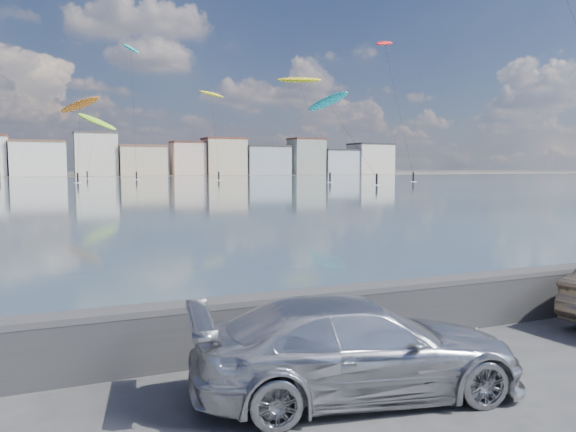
# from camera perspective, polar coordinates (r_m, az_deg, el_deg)

# --- Properties ---
(ground) EXTENTS (700.00, 700.00, 0.00)m
(ground) POSITION_cam_1_polar(r_m,az_deg,el_deg) (7.36, 5.39, -20.29)
(ground) COLOR #333335
(ground) RESTS_ON ground
(bay_water) EXTENTS (500.00, 177.00, 0.00)m
(bay_water) POSITION_cam_1_polar(r_m,az_deg,el_deg) (97.44, -21.22, 2.89)
(bay_water) COLOR #32424E
(bay_water) RESTS_ON ground
(far_shore_strip) EXTENTS (500.00, 60.00, 0.00)m
(far_shore_strip) POSITION_cam_1_polar(r_m,az_deg,el_deg) (205.89, -22.24, 3.83)
(far_shore_strip) COLOR #4C473D
(far_shore_strip) RESTS_ON ground
(seawall) EXTENTS (400.00, 0.36, 1.08)m
(seawall) POSITION_cam_1_polar(r_m,az_deg,el_deg) (9.47, -2.53, -10.67)
(seawall) COLOR #28282B
(seawall) RESTS_ON ground
(far_buildings) EXTENTS (240.79, 13.26, 14.60)m
(far_buildings) POSITION_cam_1_polar(r_m,az_deg,el_deg) (191.91, -21.84, 5.58)
(far_buildings) COLOR beige
(far_buildings) RESTS_ON ground
(car_silver) EXTENTS (4.86, 2.65, 1.34)m
(car_silver) POSITION_cam_1_polar(r_m,az_deg,el_deg) (7.97, 7.08, -13.11)
(car_silver) COLOR #B4B5BB
(car_silver) RESTS_ON ground
(kitesurfer_1) EXTENTS (8.97, 19.01, 18.28)m
(kitesurfer_1) POSITION_cam_1_polar(r_m,az_deg,el_deg) (127.93, -20.39, 10.47)
(kitesurfer_1) COLOR orange
(kitesurfer_1) RESTS_ON ground
(kitesurfer_2) EXTENTS (7.38, 10.78, 30.04)m
(kitesurfer_2) POSITION_cam_1_polar(r_m,az_deg,el_deg) (123.36, 9.82, 16.61)
(kitesurfer_2) COLOR red
(kitesurfer_2) RESTS_ON ground
(kitesurfer_4) EXTENTS (8.97, 13.38, 21.71)m
(kitesurfer_4) POSITION_cam_1_polar(r_m,az_deg,el_deg) (116.73, 1.13, 13.56)
(kitesurfer_4) COLOR yellow
(kitesurfer_4) RESTS_ON ground
(kitesurfer_5) EXTENTS (4.70, 10.31, 33.02)m
(kitesurfer_5) POSITION_cam_1_polar(r_m,az_deg,el_deg) (143.54, -15.68, 15.80)
(kitesurfer_5) COLOR #19BFBF
(kitesurfer_5) RESTS_ON ground
(kitesurfer_9) EXTENTS (10.73, 10.39, 17.58)m
(kitesurfer_9) POSITION_cam_1_polar(r_m,az_deg,el_deg) (154.24, -18.84, 9.02)
(kitesurfer_9) COLOR #8CD826
(kitesurfer_9) RESTS_ON ground
(kitesurfer_12) EXTENTS (6.10, 18.80, 16.89)m
(kitesurfer_12) POSITION_cam_1_polar(r_m,az_deg,el_deg) (105.20, 4.07, 11.44)
(kitesurfer_12) COLOR #19BFBF
(kitesurfer_12) RESTS_ON ground
(kitesurfer_14) EXTENTS (8.06, 15.63, 21.47)m
(kitesurfer_14) POSITION_cam_1_polar(r_m,az_deg,el_deg) (139.48, -7.76, 12.01)
(kitesurfer_14) COLOR yellow
(kitesurfer_14) RESTS_ON ground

